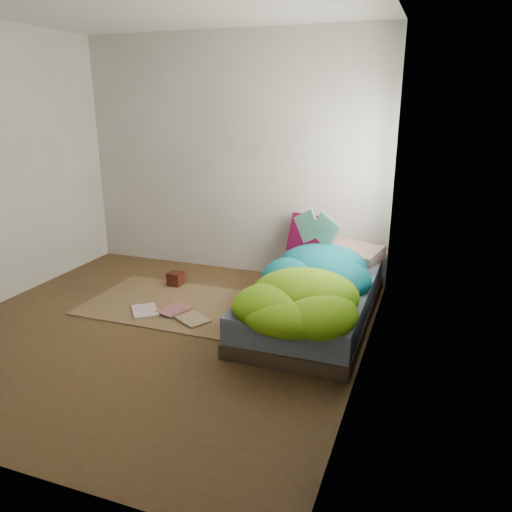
# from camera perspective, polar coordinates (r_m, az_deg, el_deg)

# --- Properties ---
(ground) EXTENTS (3.50, 3.50, 0.00)m
(ground) POSITION_cam_1_polar(r_m,az_deg,el_deg) (4.44, -11.41, -8.30)
(ground) COLOR #48331B
(ground) RESTS_ON ground
(room_walls) EXTENTS (3.54, 3.54, 2.62)m
(room_walls) POSITION_cam_1_polar(r_m,az_deg,el_deg) (4.02, -12.62, 13.09)
(room_walls) COLOR #B6B5AD
(room_walls) RESTS_ON ground
(bed) EXTENTS (1.00, 2.00, 0.34)m
(bed) POSITION_cam_1_polar(r_m,az_deg,el_deg) (4.55, 6.64, -5.07)
(bed) COLOR #39301F
(bed) RESTS_ON ground
(duvet) EXTENTS (0.96, 1.84, 0.34)m
(duvet) POSITION_cam_1_polar(r_m,az_deg,el_deg) (4.23, 6.09, -1.88)
(duvet) COLOR navy
(duvet) RESTS_ON bed
(rug) EXTENTS (1.60, 1.10, 0.01)m
(rug) POSITION_cam_1_polar(r_m,az_deg,el_deg) (4.94, -9.62, -5.39)
(rug) COLOR brown
(rug) RESTS_ON ground
(pillow_floral) EXTENTS (0.65, 0.51, 0.13)m
(pillow_floral) POSITION_cam_1_polar(r_m,az_deg,el_deg) (5.18, 10.94, 0.33)
(pillow_floral) COLOR beige
(pillow_floral) RESTS_ON bed
(pillow_magenta) EXTENTS (0.43, 0.23, 0.41)m
(pillow_magenta) POSITION_cam_1_polar(r_m,az_deg,el_deg) (5.27, 6.06, 2.45)
(pillow_magenta) COLOR #450429
(pillow_magenta) RESTS_ON bed
(open_book) EXTENTS (0.43, 0.26, 0.26)m
(open_book) POSITION_cam_1_polar(r_m,az_deg,el_deg) (4.85, 6.88, 4.33)
(open_book) COLOR #2E8E3B
(open_book) RESTS_ON duvet
(wooden_box) EXTENTS (0.14, 0.14, 0.14)m
(wooden_box) POSITION_cam_1_polar(r_m,az_deg,el_deg) (5.37, -9.17, -2.56)
(wooden_box) COLOR #35130C
(wooden_box) RESTS_ON rug
(floor_book_a) EXTENTS (0.37, 0.38, 0.02)m
(floor_book_a) POSITION_cam_1_polar(r_m,az_deg,el_deg) (4.77, -13.93, -6.29)
(floor_book_a) COLOR white
(floor_book_a) RESTS_ON rug
(floor_book_b) EXTENTS (0.29, 0.34, 0.03)m
(floor_book_b) POSITION_cam_1_polar(r_m,az_deg,el_deg) (4.81, -10.25, -5.80)
(floor_book_b) COLOR #AF656F
(floor_book_b) RESTS_ON rug
(floor_book_c) EXTENTS (0.36, 0.34, 0.02)m
(floor_book_c) POSITION_cam_1_polar(r_m,az_deg,el_deg) (4.48, -8.41, -7.56)
(floor_book_c) COLOR tan
(floor_book_c) RESTS_ON rug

